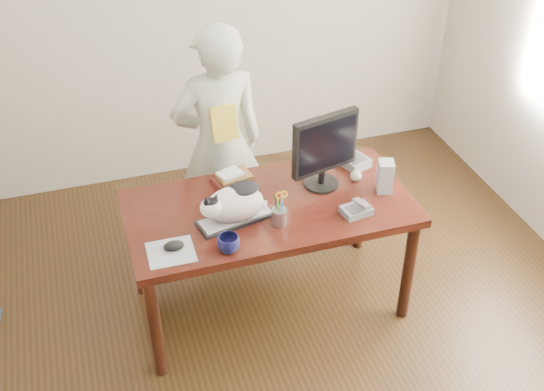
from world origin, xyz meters
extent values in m
plane|color=black|center=(0.00, 0.00, 0.00)|extent=(4.50, 4.50, 0.00)
plane|color=beige|center=(0.00, 2.25, 1.35)|extent=(4.00, 0.00, 4.00)
cube|color=black|center=(0.00, 0.60, 0.72)|extent=(1.60, 0.80, 0.05)
cylinder|color=black|center=(-0.74, 0.26, 0.35)|extent=(0.07, 0.07, 0.70)
cylinder|color=black|center=(0.74, 0.26, 0.35)|extent=(0.07, 0.07, 0.70)
cylinder|color=black|center=(-0.74, 0.94, 0.35)|extent=(0.07, 0.07, 0.70)
cylinder|color=black|center=(0.74, 0.94, 0.35)|extent=(0.07, 0.07, 0.70)
cube|color=black|center=(0.00, 0.96, 0.40)|extent=(1.45, 0.03, 0.50)
cube|color=black|center=(-0.22, 0.52, 0.76)|extent=(0.44, 0.24, 0.02)
cube|color=#B9B9BF|center=(-0.22, 0.52, 0.77)|extent=(0.41, 0.21, 0.00)
ellipsoid|color=white|center=(-0.22, 0.52, 0.86)|extent=(0.35, 0.26, 0.19)
ellipsoid|color=white|center=(-0.36, 0.47, 0.90)|extent=(0.14, 0.13, 0.11)
ellipsoid|color=black|center=(-0.36, 0.47, 0.94)|extent=(0.09, 0.09, 0.04)
cone|color=black|center=(-0.38, 0.46, 0.96)|extent=(0.06, 0.06, 0.07)
cone|color=black|center=(-0.33, 0.47, 0.96)|extent=(0.06, 0.06, 0.07)
ellipsoid|color=black|center=(-0.16, 0.53, 0.94)|extent=(0.19, 0.17, 0.04)
cylinder|color=white|center=(-0.08, 0.60, 0.80)|extent=(0.11, 0.12, 0.04)
cylinder|color=black|center=(0.35, 0.70, 0.76)|extent=(0.24, 0.24, 0.02)
cylinder|color=black|center=(0.35, 0.70, 0.81)|extent=(0.05, 0.05, 0.09)
cube|color=black|center=(0.35, 0.68, 1.04)|extent=(0.41, 0.14, 0.35)
cube|color=black|center=(0.36, 0.66, 1.04)|extent=(0.36, 0.09, 0.29)
cylinder|color=gray|center=(0.00, 0.43, 0.80)|extent=(0.09, 0.09, 0.09)
cylinder|color=black|center=(-0.02, 0.43, 0.87)|extent=(0.03, 0.03, 0.14)
cylinder|color=#0C52AC|center=(0.02, 0.41, 0.87)|extent=(0.02, 0.03, 0.14)
cylinder|color=#A81B18|center=(0.00, 0.44, 0.87)|extent=(0.01, 0.04, 0.14)
cylinder|color=#197D1C|center=(-0.01, 0.41, 0.87)|extent=(0.02, 0.03, 0.14)
cylinder|color=#A5A5AA|center=(0.01, 0.42, 0.88)|extent=(0.02, 0.02, 0.10)
cylinder|color=#A5A5AA|center=(0.02, 0.42, 0.88)|extent=(0.01, 0.02, 0.10)
torus|color=orange|center=(0.00, 0.42, 0.94)|extent=(0.04, 0.02, 0.04)
torus|color=orange|center=(0.03, 0.42, 0.94)|extent=(0.04, 0.02, 0.04)
cube|color=#ACB1B9|center=(-0.60, 0.36, 0.75)|extent=(0.24, 0.22, 0.01)
ellipsoid|color=black|center=(-0.58, 0.38, 0.77)|extent=(0.11, 0.07, 0.04)
imported|color=#0D0F36|center=(-0.32, 0.29, 0.80)|extent=(0.15, 0.15, 0.09)
cube|color=slate|center=(0.43, 0.38, 0.77)|extent=(0.18, 0.14, 0.04)
cube|color=#3B3B3E|center=(0.41, 0.37, 0.79)|extent=(0.07, 0.09, 0.01)
cube|color=#A5A5AA|center=(0.47, 0.40, 0.80)|extent=(0.06, 0.14, 0.05)
cube|color=#99999B|center=(0.67, 0.54, 0.85)|extent=(0.11, 0.12, 0.19)
sphere|color=beige|center=(0.56, 0.68, 0.78)|extent=(0.07, 0.07, 0.07)
cube|color=#4C1814|center=(-0.14, 0.87, 0.77)|extent=(0.25, 0.21, 0.03)
cube|color=brown|center=(-0.13, 0.87, 0.80)|extent=(0.21, 0.17, 0.03)
cube|color=white|center=(-0.15, 0.87, 0.82)|extent=(0.16, 0.15, 0.02)
cube|color=slate|center=(0.61, 0.85, 0.78)|extent=(0.20, 0.23, 0.05)
cube|color=#3B3B3E|center=(0.62, 0.82, 0.81)|extent=(0.12, 0.12, 0.01)
imported|color=silver|center=(-0.13, 1.22, 0.80)|extent=(0.61, 0.42, 1.60)
cube|color=gold|center=(-0.13, 1.05, 1.05)|extent=(0.16, 0.10, 0.21)
camera|label=1|loc=(-0.91, -2.32, 3.01)|focal=45.00mm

